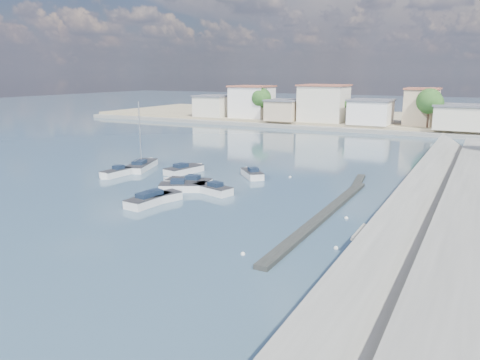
% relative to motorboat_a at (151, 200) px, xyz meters
% --- Properties ---
extents(ground, '(400.00, 400.00, 0.00)m').
position_rel_motorboat_a_xyz_m(ground, '(9.10, 33.80, -0.38)').
color(ground, '#2E445D').
rests_on(ground, ground).
extents(seawall_walkway, '(5.00, 90.00, 1.80)m').
position_rel_motorboat_a_xyz_m(seawall_walkway, '(27.60, 6.80, 0.52)').
color(seawall_walkway, slate).
rests_on(seawall_walkway, ground).
extents(breakwater, '(2.00, 31.02, 0.35)m').
position_rel_motorboat_a_xyz_m(breakwater, '(16.01, 6.49, -0.21)').
color(breakwater, black).
rests_on(breakwater, ground).
extents(far_shore_land, '(160.00, 40.00, 1.40)m').
position_rel_motorboat_a_xyz_m(far_shore_land, '(9.10, 85.80, 0.32)').
color(far_shore_land, gray).
rests_on(far_shore_land, ground).
extents(far_shore_quay, '(160.00, 2.50, 0.80)m').
position_rel_motorboat_a_xyz_m(far_shore_quay, '(9.10, 64.80, 0.02)').
color(far_shore_quay, slate).
rests_on(far_shore_quay, ground).
extents(far_town, '(113.01, 12.80, 8.35)m').
position_rel_motorboat_a_xyz_m(far_town, '(19.81, 70.72, 4.56)').
color(far_town, beige).
rests_on(far_town, far_shore_land).
extents(shore_trees, '(74.56, 38.32, 7.92)m').
position_rel_motorboat_a_xyz_m(shore_trees, '(17.44, 61.92, 5.84)').
color(shore_trees, '#38281E').
rests_on(shore_trees, ground).
extents(motorboat_a, '(2.33, 5.59, 1.48)m').
position_rel_motorboat_a_xyz_m(motorboat_a, '(0.00, 0.00, 0.00)').
color(motorboat_a, silver).
rests_on(motorboat_a, ground).
extents(motorboat_b, '(3.21, 4.93, 1.48)m').
position_rel_motorboat_a_xyz_m(motorboat_b, '(0.32, 1.21, -0.00)').
color(motorboat_b, silver).
rests_on(motorboat_b, ground).
extents(motorboat_c, '(5.19, 2.93, 1.48)m').
position_rel_motorboat_a_xyz_m(motorboat_c, '(2.89, 6.39, 0.00)').
color(motorboat_c, silver).
rests_on(motorboat_c, ground).
extents(motorboat_d, '(5.59, 3.04, 1.48)m').
position_rel_motorboat_a_xyz_m(motorboat_d, '(-1.07, 7.70, -0.00)').
color(motorboat_d, silver).
rests_on(motorboat_d, ground).
extents(motorboat_e, '(3.15, 5.92, 1.48)m').
position_rel_motorboat_a_xyz_m(motorboat_e, '(-5.26, 13.61, -0.00)').
color(motorboat_e, silver).
rests_on(motorboat_e, ground).
extents(motorboat_f, '(4.19, 4.32, 1.48)m').
position_rel_motorboat_a_xyz_m(motorboat_f, '(3.26, 15.31, -0.00)').
color(motorboat_f, silver).
rests_on(motorboat_f, ground).
extents(motorboat_g, '(1.89, 4.56, 1.48)m').
position_rel_motorboat_a_xyz_m(motorboat_g, '(-11.62, 7.70, 0.00)').
color(motorboat_g, silver).
rests_on(motorboat_g, ground).
extents(motorboat_h, '(5.29, 3.97, 1.48)m').
position_rel_motorboat_a_xyz_m(motorboat_h, '(0.00, 5.82, -0.00)').
color(motorboat_h, silver).
rests_on(motorboat_h, ground).
extents(sailboat, '(4.51, 7.53, 9.00)m').
position_rel_motorboat_a_xyz_m(sailboat, '(-11.83, 13.11, 0.03)').
color(sailboat, silver).
rests_on(sailboat, ground).
extents(mooring_buoys, '(14.90, 26.83, 0.32)m').
position_rel_motorboat_a_xyz_m(mooring_buoys, '(17.14, 7.00, -0.33)').
color(mooring_buoys, silver).
rests_on(mooring_buoys, ground).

